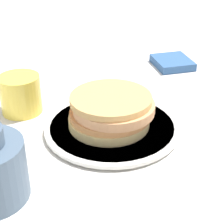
% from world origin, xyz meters
% --- Properties ---
extents(ground_plane, '(4.00, 4.00, 0.00)m').
position_xyz_m(ground_plane, '(0.00, 0.00, 0.00)').
color(ground_plane, silver).
extents(plate, '(0.26, 0.26, 0.01)m').
position_xyz_m(plate, '(0.03, 0.01, 0.01)').
color(plate, silver).
rests_on(plate, ground_plane).
extents(pancake_stack, '(0.16, 0.16, 0.06)m').
position_xyz_m(pancake_stack, '(0.03, 0.01, 0.04)').
color(pancake_stack, tan).
rests_on(pancake_stack, plate).
extents(juice_glass, '(0.08, 0.08, 0.08)m').
position_xyz_m(juice_glass, '(0.08, 0.20, 0.04)').
color(juice_glass, yellow).
rests_on(juice_glass, ground_plane).
extents(napkin, '(0.13, 0.12, 0.02)m').
position_xyz_m(napkin, '(0.36, -0.11, 0.01)').
color(napkin, '#33598C').
rests_on(napkin, ground_plane).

